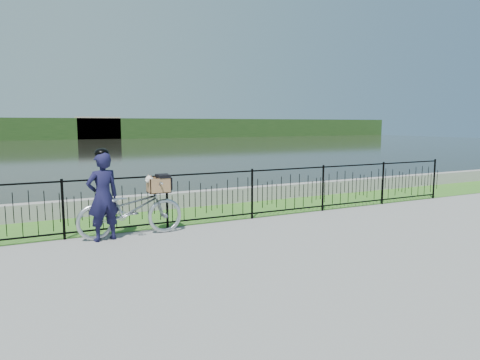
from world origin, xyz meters
TOP-DOWN VIEW (x-y plane):
  - ground at (0.00, 0.00)m, footprint 120.00×120.00m
  - grass_strip at (0.00, 2.60)m, footprint 60.00×2.00m
  - water at (0.00, 33.00)m, footprint 120.00×120.00m
  - quay_wall at (0.00, 3.60)m, footprint 60.00×0.30m
  - fence at (0.00, 1.60)m, footprint 14.00×0.06m
  - far_treeline at (0.00, 60.00)m, footprint 120.00×6.00m
  - far_building_right at (6.00, 58.50)m, footprint 6.00×3.00m
  - bicycle_rig at (-1.81, 1.29)m, footprint 2.01×0.70m
  - cyclist at (-2.34, 1.21)m, footprint 0.67×0.52m

SIDE VIEW (x-z plane):
  - ground at x=0.00m, z-range 0.00..0.00m
  - water at x=0.00m, z-range 0.00..0.00m
  - grass_strip at x=0.00m, z-range 0.00..0.01m
  - quay_wall at x=0.00m, z-range 0.00..0.40m
  - bicycle_rig at x=-1.81m, z-range -0.05..1.13m
  - fence at x=0.00m, z-range 0.00..1.15m
  - cyclist at x=-2.34m, z-range -0.01..1.71m
  - far_treeline at x=0.00m, z-range 0.00..3.00m
  - far_building_right at x=6.00m, z-range 0.00..3.20m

